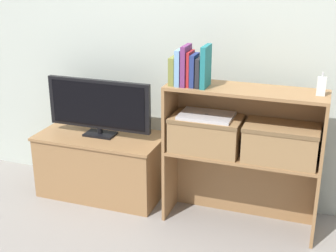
{
  "coord_description": "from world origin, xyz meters",
  "views": [
    {
      "loc": [
        0.97,
        -2.58,
        1.7
      ],
      "look_at": [
        0.0,
        0.15,
        0.63
      ],
      "focal_mm": 50.0,
      "sensor_mm": 36.0,
      "label": 1
    }
  ],
  "objects_px": {
    "book_olive": "(174,70)",
    "book_crimson": "(190,69)",
    "tv": "(99,106)",
    "laptop": "(206,116)",
    "book_plum": "(186,65)",
    "book_navy": "(194,70)",
    "storage_basket_right": "(281,142)",
    "tv_stand": "(102,164)",
    "storage_basket_left": "(206,132)",
    "book_skyblue": "(180,67)",
    "book_charcoal": "(200,72)",
    "book_teal": "(206,66)",
    "baby_monitor": "(321,86)"
  },
  "relations": [
    {
      "from": "baby_monitor",
      "to": "storage_basket_left",
      "type": "bearing_deg",
      "value": -178.71
    },
    {
      "from": "book_olive",
      "to": "book_navy",
      "type": "bearing_deg",
      "value": 0.0
    },
    {
      "from": "book_navy",
      "to": "storage_basket_right",
      "type": "bearing_deg",
      "value": 3.13
    },
    {
      "from": "storage_basket_right",
      "to": "tv_stand",
      "type": "bearing_deg",
      "value": 176.02
    },
    {
      "from": "book_plum",
      "to": "book_crimson",
      "type": "distance_m",
      "value": 0.03
    },
    {
      "from": "tv_stand",
      "to": "book_skyblue",
      "type": "height_order",
      "value": "book_skyblue"
    },
    {
      "from": "book_plum",
      "to": "storage_basket_right",
      "type": "height_order",
      "value": "book_plum"
    },
    {
      "from": "tv",
      "to": "book_crimson",
      "type": "relative_size",
      "value": 3.63
    },
    {
      "from": "book_skyblue",
      "to": "book_teal",
      "type": "distance_m",
      "value": 0.16
    },
    {
      "from": "book_navy",
      "to": "laptop",
      "type": "height_order",
      "value": "book_navy"
    },
    {
      "from": "book_skyblue",
      "to": "book_teal",
      "type": "relative_size",
      "value": 0.88
    },
    {
      "from": "book_crimson",
      "to": "book_teal",
      "type": "height_order",
      "value": "book_teal"
    },
    {
      "from": "tv_stand",
      "to": "laptop",
      "type": "distance_m",
      "value": 0.96
    },
    {
      "from": "tv_stand",
      "to": "book_olive",
      "type": "relative_size",
      "value": 5.24
    },
    {
      "from": "book_olive",
      "to": "book_charcoal",
      "type": "xyz_separation_m",
      "value": [
        0.17,
        0.0,
        0.0
      ]
    },
    {
      "from": "storage_basket_left",
      "to": "storage_basket_right",
      "type": "xyz_separation_m",
      "value": [
        0.47,
        0.0,
        0.0
      ]
    },
    {
      "from": "tv",
      "to": "book_charcoal",
      "type": "xyz_separation_m",
      "value": [
        0.77,
        -0.12,
        0.33
      ]
    },
    {
      "from": "book_crimson",
      "to": "book_teal",
      "type": "relative_size",
      "value": 0.84
    },
    {
      "from": "storage_basket_left",
      "to": "book_olive",
      "type": "bearing_deg",
      "value": -171.79
    },
    {
      "from": "book_teal",
      "to": "storage_basket_left",
      "type": "xyz_separation_m",
      "value": [
        0.01,
        0.03,
        -0.44
      ]
    },
    {
      "from": "book_plum",
      "to": "baby_monitor",
      "type": "xyz_separation_m",
      "value": [
        0.8,
        0.04,
        -0.07
      ]
    },
    {
      "from": "book_charcoal",
      "to": "book_teal",
      "type": "xyz_separation_m",
      "value": [
        0.04,
        0.0,
        0.04
      ]
    },
    {
      "from": "book_skyblue",
      "to": "storage_basket_left",
      "type": "xyz_separation_m",
      "value": [
        0.17,
        0.03,
        -0.42
      ]
    },
    {
      "from": "book_skyblue",
      "to": "book_navy",
      "type": "bearing_deg",
      "value": 0.0
    },
    {
      "from": "book_plum",
      "to": "book_crimson",
      "type": "height_order",
      "value": "book_plum"
    },
    {
      "from": "tv_stand",
      "to": "book_plum",
      "type": "xyz_separation_m",
      "value": [
        0.68,
        -0.12,
        0.82
      ]
    },
    {
      "from": "book_teal",
      "to": "book_navy",
      "type": "bearing_deg",
      "value": 180.0
    },
    {
      "from": "book_charcoal",
      "to": "storage_basket_left",
      "type": "relative_size",
      "value": 0.4
    },
    {
      "from": "book_skyblue",
      "to": "book_plum",
      "type": "xyz_separation_m",
      "value": [
        0.04,
        0.0,
        0.01
      ]
    },
    {
      "from": "book_skyblue",
      "to": "baby_monitor",
      "type": "height_order",
      "value": "book_skyblue"
    },
    {
      "from": "book_skyblue",
      "to": "baby_monitor",
      "type": "relative_size",
      "value": 1.62
    },
    {
      "from": "tv",
      "to": "laptop",
      "type": "height_order",
      "value": "tv"
    },
    {
      "from": "baby_monitor",
      "to": "book_olive",
      "type": "bearing_deg",
      "value": -177.06
    },
    {
      "from": "book_plum",
      "to": "book_navy",
      "type": "xyz_separation_m",
      "value": [
        0.05,
        0.0,
        -0.03
      ]
    },
    {
      "from": "book_charcoal",
      "to": "storage_basket_left",
      "type": "xyz_separation_m",
      "value": [
        0.04,
        0.03,
        -0.4
      ]
    },
    {
      "from": "book_plum",
      "to": "book_teal",
      "type": "height_order",
      "value": "book_teal"
    },
    {
      "from": "book_olive",
      "to": "baby_monitor",
      "type": "relative_size",
      "value": 1.26
    },
    {
      "from": "tv",
      "to": "storage_basket_right",
      "type": "xyz_separation_m",
      "value": [
        1.28,
        -0.09,
        -0.07
      ]
    },
    {
      "from": "laptop",
      "to": "tv_stand",
      "type": "bearing_deg",
      "value": 173.71
    },
    {
      "from": "tv",
      "to": "book_skyblue",
      "type": "height_order",
      "value": "book_skyblue"
    },
    {
      "from": "baby_monitor",
      "to": "storage_basket_right",
      "type": "bearing_deg",
      "value": -175.62
    },
    {
      "from": "tv",
      "to": "book_navy",
      "type": "relative_size",
      "value": 3.92
    },
    {
      "from": "book_plum",
      "to": "baby_monitor",
      "type": "height_order",
      "value": "book_plum"
    },
    {
      "from": "book_olive",
      "to": "storage_basket_right",
      "type": "height_order",
      "value": "book_olive"
    },
    {
      "from": "book_plum",
      "to": "baby_monitor",
      "type": "distance_m",
      "value": 0.8
    },
    {
      "from": "tv_stand",
      "to": "book_charcoal",
      "type": "xyz_separation_m",
      "value": [
        0.77,
        -0.12,
        0.79
      ]
    },
    {
      "from": "tv",
      "to": "book_crimson",
      "type": "height_order",
      "value": "book_crimson"
    },
    {
      "from": "storage_basket_right",
      "to": "laptop",
      "type": "relative_size",
      "value": 1.33
    },
    {
      "from": "book_olive",
      "to": "book_crimson",
      "type": "distance_m",
      "value": 0.11
    },
    {
      "from": "storage_basket_left",
      "to": "book_skyblue",
      "type": "bearing_deg",
      "value": -169.87
    }
  ]
}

